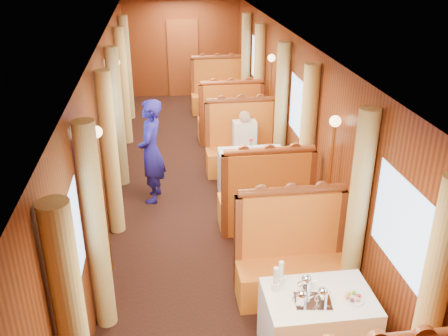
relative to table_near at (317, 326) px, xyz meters
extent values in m
cube|color=brown|center=(-0.75, 9.47, 0.62)|extent=(0.80, 0.04, 2.00)
cube|color=white|center=(0.00, 0.00, 0.00)|extent=(1.05, 0.72, 0.75)
cube|color=#BE4515|center=(0.00, 0.95, -0.15)|extent=(1.30, 0.55, 0.45)
cube|color=#BE4515|center=(0.00, 1.17, 0.48)|extent=(1.30, 0.12, 0.80)
cylinder|color=brown|center=(0.00, 1.17, 0.92)|extent=(1.23, 0.10, 0.10)
cube|color=white|center=(0.00, 3.50, 0.00)|extent=(1.05, 0.72, 0.75)
cube|color=#BE4515|center=(0.00, 2.55, -0.15)|extent=(1.30, 0.55, 0.45)
cube|color=#BE4515|center=(0.00, 2.33, 0.48)|extent=(1.30, 0.12, 0.80)
cylinder|color=brown|center=(0.00, 2.33, 0.92)|extent=(1.23, 0.10, 0.10)
cube|color=#BE4515|center=(0.00, 4.45, -0.15)|extent=(1.30, 0.55, 0.45)
cube|color=#BE4515|center=(0.00, 4.67, 0.48)|extent=(1.30, 0.12, 0.80)
cylinder|color=brown|center=(0.00, 4.67, 0.92)|extent=(1.23, 0.10, 0.10)
cube|color=white|center=(0.00, 7.00, 0.00)|extent=(1.05, 0.72, 0.75)
cube|color=#BE4515|center=(0.00, 6.05, -0.15)|extent=(1.30, 0.55, 0.45)
cube|color=#BE4515|center=(0.00, 5.83, 0.48)|extent=(1.30, 0.12, 0.80)
cylinder|color=brown|center=(0.00, 5.83, 0.92)|extent=(1.23, 0.10, 0.10)
cube|color=#BE4515|center=(0.00, 7.95, -0.15)|extent=(1.30, 0.55, 0.45)
cube|color=#BE4515|center=(0.00, 8.16, 0.48)|extent=(1.30, 0.12, 0.80)
cylinder|color=brown|center=(0.00, 8.16, 0.92)|extent=(1.23, 0.10, 0.10)
cube|color=silver|center=(-0.09, -0.08, 0.38)|extent=(0.37, 0.31, 0.01)
cylinder|color=white|center=(0.29, -0.09, 0.38)|extent=(0.23, 0.23, 0.01)
cylinder|color=white|center=(-0.41, 0.14, 0.42)|extent=(0.08, 0.08, 0.08)
cylinder|color=white|center=(-0.41, 0.14, 0.55)|extent=(0.05, 0.05, 0.18)
cylinder|color=white|center=(-0.33, 0.23, 0.42)|extent=(0.08, 0.08, 0.08)
cylinder|color=white|center=(-0.33, 0.23, 0.55)|extent=(0.05, 0.05, 0.18)
cylinder|color=silver|center=(-0.02, 3.52, 0.45)|extent=(0.06, 0.06, 0.14)
cylinder|color=silver|center=(-0.01, 7.01, 0.45)|extent=(0.06, 0.06, 0.14)
cylinder|color=#E2C873|center=(-2.13, 0.78, 0.80)|extent=(0.22, 0.22, 2.35)
cylinder|color=#E2C873|center=(0.63, -0.78, 0.80)|extent=(0.22, 0.22, 2.35)
cylinder|color=#E2C873|center=(0.63, 0.78, 0.80)|extent=(0.22, 0.22, 2.35)
cylinder|color=#E2C873|center=(-2.13, 2.72, 0.80)|extent=(0.22, 0.22, 2.35)
cylinder|color=#E2C873|center=(-2.13, 4.28, 0.80)|extent=(0.22, 0.22, 2.35)
cylinder|color=#E2C873|center=(0.63, 2.72, 0.80)|extent=(0.22, 0.22, 2.35)
cylinder|color=#E2C873|center=(0.63, 4.28, 0.80)|extent=(0.22, 0.22, 2.35)
cylinder|color=#E2C873|center=(-2.13, 6.22, 0.80)|extent=(0.22, 0.22, 2.35)
cylinder|color=#E2C873|center=(-2.13, 7.78, 0.80)|extent=(0.22, 0.22, 2.35)
cylinder|color=#E2C873|center=(0.63, 6.22, 0.80)|extent=(0.22, 0.22, 2.35)
cylinder|color=#E2C873|center=(0.63, 7.78, 0.80)|extent=(0.22, 0.22, 2.35)
cylinder|color=#BF8C3F|center=(-2.15, 1.75, 0.55)|extent=(0.04, 0.04, 1.85)
sphere|color=#FFD18C|center=(-2.15, 1.75, 1.50)|extent=(0.14, 0.14, 0.14)
cylinder|color=#BF8C3F|center=(0.65, 1.75, 0.55)|extent=(0.04, 0.04, 1.85)
sphere|color=#FFD18C|center=(0.65, 1.75, 1.50)|extent=(0.14, 0.14, 0.14)
cylinder|color=#BF8C3F|center=(-2.15, 5.25, 0.55)|extent=(0.04, 0.04, 1.85)
sphere|color=#FFD18C|center=(-2.15, 5.25, 1.50)|extent=(0.14, 0.14, 0.14)
cylinder|color=#BF8C3F|center=(0.65, 5.25, 0.55)|extent=(0.04, 0.04, 1.85)
sphere|color=#FFD18C|center=(0.65, 5.25, 1.50)|extent=(0.14, 0.14, 0.14)
imported|color=navy|center=(-1.60, 3.60, 0.46)|extent=(0.49, 0.67, 1.68)
cube|color=beige|center=(0.00, 4.28, 0.38)|extent=(0.40, 0.24, 0.55)
sphere|color=tan|center=(0.00, 4.28, 0.74)|extent=(0.20, 0.20, 0.20)
cube|color=beige|center=(0.00, 4.11, 0.15)|extent=(0.36, 0.30, 0.14)
camera|label=1|loc=(-1.42, -3.67, 3.49)|focal=40.00mm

